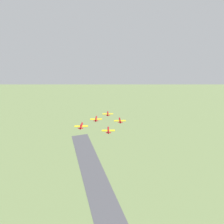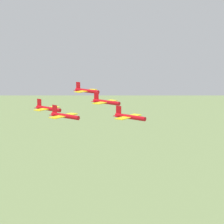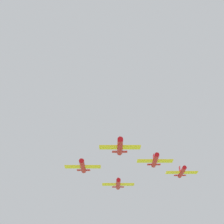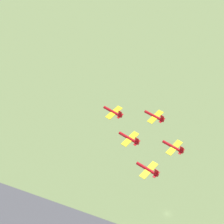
{
  "view_description": "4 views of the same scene",
  "coord_description": "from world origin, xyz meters",
  "px_view_note": "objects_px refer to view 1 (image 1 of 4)",
  "views": [
    {
      "loc": [
        -61.56,
        125.26,
        172.62
      ],
      "look_at": [
        32.9,
        23.5,
        125.32
      ],
      "focal_mm": 28.0,
      "sensor_mm": 36.0,
      "label": 1
    },
    {
      "loc": [
        16.82,
        -123.2,
        149.77
      ],
      "look_at": [
        35.28,
        23.5,
        122.63
      ],
      "focal_mm": 85.0,
      "sensor_mm": 36.0,
      "label": 2
    },
    {
      "loc": [
        105.3,
        -46.78,
        91.02
      ],
      "look_at": [
        44.79,
        13.96,
        126.47
      ],
      "focal_mm": 70.0,
      "sensor_mm": 36.0,
      "label": 3
    },
    {
      "loc": [
        57.01,
        162.03,
        257.52
      ],
      "look_at": [
        40.36,
        19.45,
        119.8
      ],
      "focal_mm": 70.0,
      "sensor_mm": 36.0,
      "label": 4
    }
  ],
  "objects_px": {
    "jet_0": "(108,114)",
    "jet_4": "(108,130)",
    "jet_1": "(96,119)",
    "jet_2": "(120,121)",
    "jet_3": "(81,126)"
  },
  "relations": [
    {
      "from": "jet_0",
      "to": "jet_2",
      "type": "distance_m",
      "value": 18.68
    },
    {
      "from": "jet_3",
      "to": "jet_0",
      "type": "bearing_deg",
      "value": 59.53
    },
    {
      "from": "jet_0",
      "to": "jet_1",
      "type": "relative_size",
      "value": 1.0
    },
    {
      "from": "jet_1",
      "to": "jet_3",
      "type": "bearing_deg",
      "value": -120.47
    },
    {
      "from": "jet_2",
      "to": "jet_4",
      "type": "distance_m",
      "value": 18.7
    },
    {
      "from": "jet_0",
      "to": "jet_4",
      "type": "height_order",
      "value": "jet_0"
    },
    {
      "from": "jet_1",
      "to": "jet_2",
      "type": "height_order",
      "value": "jet_1"
    },
    {
      "from": "jet_0",
      "to": "jet_2",
      "type": "relative_size",
      "value": 1.0
    },
    {
      "from": "jet_2",
      "to": "jet_3",
      "type": "relative_size",
      "value": 1.0
    },
    {
      "from": "jet_0",
      "to": "jet_3",
      "type": "xyz_separation_m",
      "value": [
        -9.27,
        36.19,
        2.47
      ]
    },
    {
      "from": "jet_4",
      "to": "jet_0",
      "type": "bearing_deg",
      "value": 90.0
    },
    {
      "from": "jet_0",
      "to": "jet_2",
      "type": "height_order",
      "value": "jet_0"
    },
    {
      "from": "jet_1",
      "to": "jet_2",
      "type": "distance_m",
      "value": 19.0
    },
    {
      "from": "jet_3",
      "to": "jet_4",
      "type": "relative_size",
      "value": 1.0
    },
    {
      "from": "jet_0",
      "to": "jet_1",
      "type": "height_order",
      "value": "jet_1"
    }
  ]
}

